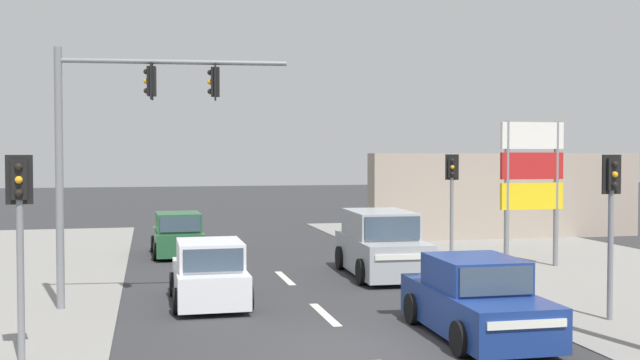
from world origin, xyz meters
TOP-DOWN VIEW (x-y plane):
  - ground_plane at (0.00, 0.00)m, footprint 140.00×140.00m
  - lane_dash_mid at (0.00, 3.00)m, footprint 0.20×2.40m
  - lane_dash_far at (0.00, 8.00)m, footprint 0.20×2.40m
  - traffic_signal_mast at (-4.50, 4.73)m, footprint 5.27×0.66m
  - pedestal_signal_right_kerb at (5.80, 1.01)m, footprint 0.44×0.29m
  - pedestal_signal_left_kerb at (-5.94, 0.38)m, footprint 0.44×0.30m
  - pedestal_signal_far_median at (5.94, 9.91)m, footprint 0.43×0.31m
  - shopping_plaza_sign at (7.92, 8.26)m, footprint 2.10×0.16m
  - shopfront_wall_far at (11.00, 16.00)m, footprint 12.00×1.00m
  - suv_receding_far at (2.83, 7.82)m, footprint 2.21×4.61m
  - sedan_crossing_left at (2.41, 0.37)m, footprint 1.96×4.27m
  - hatchback_oncoming_near at (-2.41, 4.76)m, footprint 1.79×3.65m
  - hatchback_kerbside_parked at (-2.82, 13.53)m, footprint 1.86×3.68m

SIDE VIEW (x-z plane):
  - ground_plane at x=0.00m, z-range 0.00..0.00m
  - lane_dash_mid at x=0.00m, z-range 0.00..0.01m
  - lane_dash_far at x=0.00m, z-range 0.00..0.01m
  - hatchback_oncoming_near at x=-2.41m, z-range -0.06..1.47m
  - hatchback_kerbside_parked at x=-2.82m, z-range -0.06..1.47m
  - sedan_crossing_left at x=2.41m, z-range -0.08..1.48m
  - suv_receding_far at x=2.83m, z-range -0.06..1.83m
  - shopfront_wall_far at x=11.00m, z-range 0.00..3.60m
  - pedestal_signal_right_kerb at x=5.80m, z-range 0.64..4.20m
  - pedestal_signal_left_kerb at x=-5.94m, z-range 0.64..4.20m
  - pedestal_signal_far_median at x=5.94m, z-range 0.64..4.20m
  - shopping_plaza_sign at x=7.92m, z-range 0.68..5.28m
  - traffic_signal_mast at x=-4.50m, z-range 1.15..7.15m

